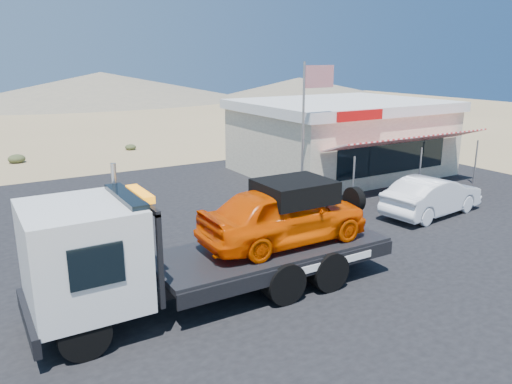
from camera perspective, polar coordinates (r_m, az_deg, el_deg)
ground at (r=15.39m, az=0.74°, el=-8.54°), size 120.00×120.00×0.00m
asphalt_lot at (r=18.75m, az=1.15°, el=-4.07°), size 32.00×24.00×0.02m
tow_truck at (r=12.92m, az=-4.97°, el=-5.15°), size 9.54×2.83×3.19m
white_sedan at (r=21.23m, az=19.50°, el=-0.41°), size 4.90×2.20×1.56m
jerky_store at (r=27.88m, az=9.57°, el=6.32°), size 10.40×9.97×3.90m
flagpole at (r=20.73m, az=5.94°, el=8.39°), size 1.55×0.10×6.00m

